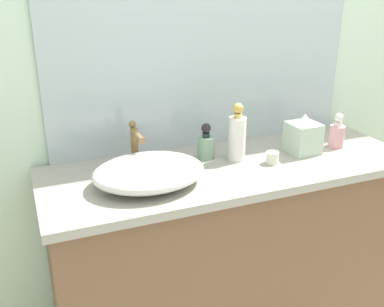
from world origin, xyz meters
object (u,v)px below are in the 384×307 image
at_px(soap_dispenser, 337,134).
at_px(perfume_bottle, 237,136).
at_px(lotion_bottle, 206,145).
at_px(candle_jar, 272,158).
at_px(tissue_box, 303,136).
at_px(sink_basin, 149,172).

distance_m(soap_dispenser, perfume_bottle, 0.47).
bearing_deg(lotion_bottle, perfume_bottle, -28.26).
bearing_deg(soap_dispenser, candle_jar, -170.69).
bearing_deg(tissue_box, soap_dispenser, 0.78).
bearing_deg(sink_basin, lotion_bottle, 28.07).
xyz_separation_m(perfume_bottle, tissue_box, (0.29, -0.03, -0.03)).
height_order(soap_dispenser, candle_jar, soap_dispenser).
height_order(perfume_bottle, candle_jar, perfume_bottle).
height_order(soap_dispenser, lotion_bottle, soap_dispenser).
relative_size(perfume_bottle, candle_jar, 4.65).
bearing_deg(perfume_bottle, candle_jar, -38.02).
distance_m(soap_dispenser, lotion_bottle, 0.58).
relative_size(soap_dispenser, tissue_box, 0.90).
bearing_deg(perfume_bottle, soap_dispenser, -3.80).
relative_size(soap_dispenser, candle_jar, 2.99).
xyz_separation_m(lotion_bottle, candle_jar, (0.22, -0.15, -0.03)).
relative_size(perfume_bottle, tissue_box, 1.39).
bearing_deg(lotion_bottle, sink_basin, -151.93).
relative_size(sink_basin, perfume_bottle, 1.70).
bearing_deg(candle_jar, soap_dispenser, 9.31).
bearing_deg(soap_dispenser, sink_basin, -175.85).
bearing_deg(candle_jar, sink_basin, -179.48).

